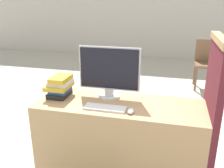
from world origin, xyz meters
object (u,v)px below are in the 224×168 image
object	(u,v)px
mouse	(131,111)
keyboard	(105,108)
monitor	(109,72)
far_chair	(207,61)
book_stack	(60,86)

from	to	relation	value
mouse	keyboard	bearing A→B (deg)	173.60
monitor	mouse	distance (m)	0.44
keyboard	far_chair	distance (m)	3.22
monitor	keyboard	world-z (taller)	monitor
keyboard	book_stack	distance (m)	0.51
mouse	book_stack	world-z (taller)	book_stack
mouse	monitor	bearing A→B (deg)	131.70
monitor	far_chair	xyz separation A→B (m)	(1.16, 2.75, -0.48)
keyboard	mouse	distance (m)	0.22
keyboard	far_chair	size ratio (longest dim) A/B	0.39
book_stack	mouse	bearing A→B (deg)	-15.39
far_chair	keyboard	bearing A→B (deg)	-87.01
far_chair	mouse	bearing A→B (deg)	-83.11
far_chair	book_stack	bearing A→B (deg)	-95.89
keyboard	mouse	size ratio (longest dim) A/B	3.59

